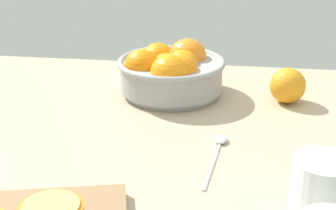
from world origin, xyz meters
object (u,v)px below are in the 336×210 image
object	(u,v)px
fruit_bowl	(171,71)
spoon	(217,152)
juice_glass	(320,201)
loose_orange_1	(288,86)

from	to	relation	value
fruit_bowl	spoon	distance (cm)	28.75
juice_glass	spoon	world-z (taller)	juice_glass
fruit_bowl	loose_orange_1	xyz separation A→B (cm)	(24.58, -1.29, -1.52)
fruit_bowl	loose_orange_1	bearing A→B (deg)	-3.00
spoon	fruit_bowl	bearing A→B (deg)	113.33
juice_glass	spoon	distance (cm)	23.60
spoon	loose_orange_1	bearing A→B (deg)	61.63
juice_glass	loose_orange_1	xyz separation A→B (cm)	(-0.35, 43.53, -0.70)
juice_glass	loose_orange_1	distance (cm)	43.54
loose_orange_1	spoon	distance (cm)	28.30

